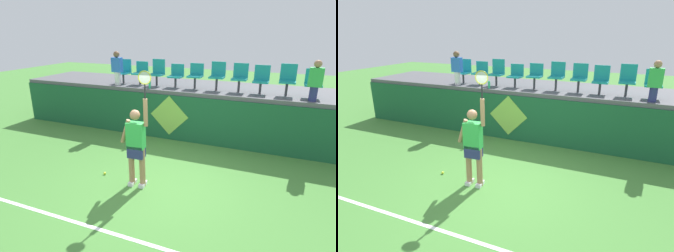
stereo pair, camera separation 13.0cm
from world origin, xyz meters
The scene contains 20 objects.
ground_plane centered at (0.00, 0.00, 0.00)m, with size 40.00×40.00×0.00m, color #478438.
court_back_wall centered at (0.00, 2.83, 0.72)m, with size 13.47×0.20×1.45m, color #195633.
spectator_platform centered at (0.00, 3.99, 1.51)m, with size 13.47×2.41×0.12m, color #56565B.
court_baseline_stripe centered at (0.00, -1.79, 0.00)m, with size 12.13×0.08×0.01m, color white.
tennis_player centered at (-0.53, -0.18, 1.00)m, with size 0.75×0.29×2.59m.
tennis_ball centered at (-1.50, -0.06, 0.03)m, with size 0.07×0.07×0.07m, color #D1E533.
water_bottle centered at (-1.69, 2.91, 1.68)m, with size 0.07×0.07×0.23m, color #26B272.
stadium_chair_0 centered at (-2.97, 3.51, 2.01)m, with size 0.44×0.42×0.82m.
stadium_chair_1 centered at (-2.31, 3.50, 2.00)m, with size 0.44×0.42×0.76m.
stadium_chair_2 centered at (-1.69, 3.51, 2.03)m, with size 0.44×0.42×0.86m.
stadium_chair_3 centered at (-1.01, 3.50, 1.97)m, with size 0.44×0.42×0.73m.
stadium_chair_4 centered at (-0.35, 3.50, 2.02)m, with size 0.44×0.42×0.78m.
stadium_chair_5 centered at (0.34, 3.51, 2.05)m, with size 0.44×0.42×0.86m.
stadium_chair_6 centered at (1.02, 3.51, 2.04)m, with size 0.44×0.42×0.84m.
stadium_chair_7 centered at (1.64, 3.51, 2.01)m, with size 0.44×0.42×0.82m.
stadium_chair_8 centered at (2.35, 3.51, 2.05)m, with size 0.44×0.42×0.88m.
stadium_chair_9 centered at (3.01, 3.50, 1.99)m, with size 0.44×0.42×0.78m.
spectator_0 centered at (-2.97, 3.07, 2.16)m, with size 0.34×0.21×1.12m.
spectator_1 centered at (3.01, 3.04, 2.12)m, with size 0.34×0.20×1.06m.
wall_signage_mount centered at (-0.95, 2.73, 0.00)m, with size 1.27×0.01×1.43m.
Camera 1 is at (2.28, -5.16, 3.35)m, focal length 30.30 mm.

